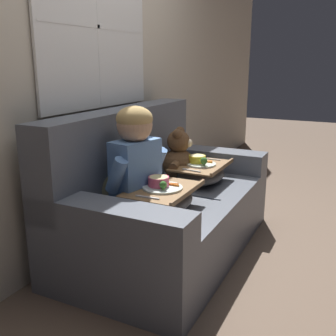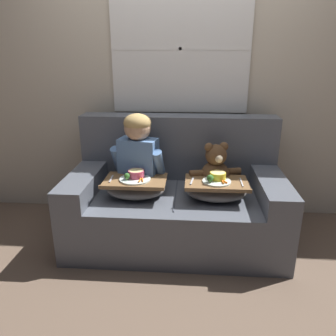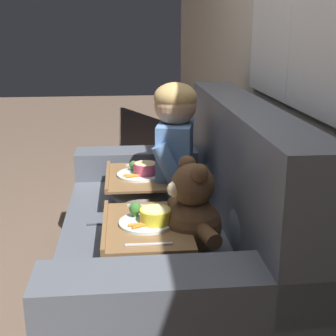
{
  "view_description": "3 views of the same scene",
  "coord_description": "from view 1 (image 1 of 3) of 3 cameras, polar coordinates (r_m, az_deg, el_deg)",
  "views": [
    {
      "loc": [
        -2.29,
        -1.11,
        1.28
      ],
      "look_at": [
        -0.1,
        -0.03,
        0.62
      ],
      "focal_mm": 42.0,
      "sensor_mm": 36.0,
      "label": 1
    },
    {
      "loc": [
        0.12,
        -2.42,
        1.47
      ],
      "look_at": [
        -0.06,
        -0.02,
        0.63
      ],
      "focal_mm": 35.0,
      "sensor_mm": 36.0,
      "label": 2
    },
    {
      "loc": [
        2.01,
        -0.18,
        1.31
      ],
      "look_at": [
        -0.08,
        0.02,
        0.67
      ],
      "focal_mm": 50.0,
      "sensor_mm": 36.0,
      "label": 3
    }
  ],
  "objects": [
    {
      "name": "ground_plane",
      "position": [
        2.85,
        0.26,
        -11.67
      ],
      "size": [
        14.0,
        14.0,
        0.0
      ],
      "primitive_type": "plane",
      "color": "brown"
    },
    {
      "name": "wall_back_with_window",
      "position": [
        2.85,
        -10.74,
        15.36
      ],
      "size": [
        8.0,
        0.08,
        2.6
      ],
      "color": "beige",
      "rests_on": "ground_plane"
    },
    {
      "name": "couch",
      "position": [
        2.75,
        -1.21,
        -5.03
      ],
      "size": [
        1.68,
        0.95,
        0.97
      ],
      "color": "#565B66",
      "rests_on": "ground_plane"
    },
    {
      "name": "throw_pillow_behind_child",
      "position": [
        2.52,
        -8.87,
        -1.23
      ],
      "size": [
        0.33,
        0.16,
        0.34
      ],
      "color": "tan",
      "rests_on": "couch"
    },
    {
      "name": "throw_pillow_behind_teddy",
      "position": [
        3.04,
        -2.16,
        1.72
      ],
      "size": [
        0.31,
        0.15,
        0.32
      ],
      "color": "slate",
      "rests_on": "couch"
    },
    {
      "name": "child_figure",
      "position": [
        2.36,
        -4.77,
        2.3
      ],
      "size": [
        0.45,
        0.25,
        0.61
      ],
      "color": "#5B84BC",
      "rests_on": "couch"
    },
    {
      "name": "teddy_bear",
      "position": [
        2.94,
        1.62,
        1.49
      ],
      "size": [
        0.42,
        0.3,
        0.39
      ],
      "color": "brown",
      "rests_on": "couch"
    },
    {
      "name": "lap_tray_child",
      "position": [
        2.35,
        -0.78,
        -4.35
      ],
      "size": [
        0.48,
        0.35,
        0.2
      ],
      "color": "slate",
      "rests_on": "child_figure"
    },
    {
      "name": "lap_tray_teddy",
      "position": [
        2.89,
        4.81,
        -0.66
      ],
      "size": [
        0.48,
        0.34,
        0.21
      ],
      "color": "slate",
      "rests_on": "teddy_bear"
    }
  ]
}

